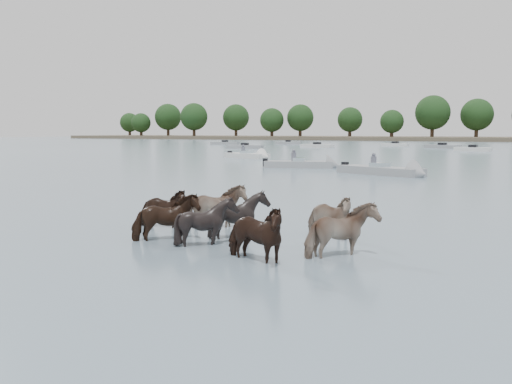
% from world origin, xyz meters
% --- Properties ---
extents(ground, '(400.00, 400.00, 0.00)m').
position_xyz_m(ground, '(0.00, 0.00, 0.00)').
color(ground, slate).
rests_on(ground, ground).
extents(shoreline, '(160.00, 30.00, 1.00)m').
position_xyz_m(shoreline, '(-70.00, 150.00, 0.50)').
color(shoreline, '#4C4233').
rests_on(shoreline, ground).
extents(pony_herd, '(7.16, 4.36, 1.43)m').
position_xyz_m(pony_herd, '(-1.28, -0.34, 0.48)').
color(pony_herd, black).
rests_on(pony_herd, ground).
extents(motorboat_a, '(5.62, 3.27, 1.92)m').
position_xyz_m(motorboat_a, '(-10.45, 25.75, 0.23)').
color(motorboat_a, gray).
rests_on(motorboat_a, ground).
extents(motorboat_b, '(6.26, 3.80, 1.92)m').
position_xyz_m(motorboat_b, '(-3.41, 21.64, 0.22)').
color(motorboat_b, gray).
rests_on(motorboat_b, ground).
extents(motorboat_f, '(5.62, 3.06, 1.92)m').
position_xyz_m(motorboat_f, '(-20.84, 36.02, 0.23)').
color(motorboat_f, silver).
rests_on(motorboat_f, ground).
extents(distant_flotilla, '(105.90, 29.97, 0.93)m').
position_xyz_m(distant_flotilla, '(-1.51, 76.95, 0.26)').
color(distant_flotilla, gray).
rests_on(distant_flotilla, ground).
extents(treeline, '(145.84, 20.69, 12.41)m').
position_xyz_m(treeline, '(-68.21, 148.85, 6.80)').
color(treeline, '#382619').
rests_on(treeline, ground).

